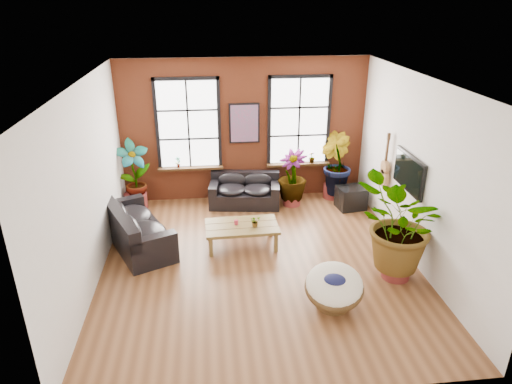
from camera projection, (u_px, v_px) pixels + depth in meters
room at (259, 177)px, 8.35m from camera, size 6.04×6.54×3.54m
sofa_back at (245, 191)px, 11.27m from camera, size 1.80×1.05×0.78m
sofa_left at (134, 228)px, 9.37m from camera, size 1.77×2.40×0.87m
coffee_table at (242, 227)px, 9.36m from camera, size 1.51×0.89×0.57m
papasan_chair at (334, 287)px, 7.53m from camera, size 1.20×1.21×0.73m
poster at (244, 123)px, 11.03m from camera, size 0.74×0.06×0.98m
tv_wall_unit at (401, 172)px, 9.13m from camera, size 0.13×1.86×1.20m
media_box at (351, 198)px, 11.10m from camera, size 0.72×0.63×0.54m
pot_back_left at (136, 201)px, 11.08m from camera, size 0.71×0.71×0.40m
pot_back_right at (333, 191)px, 11.72m from camera, size 0.64×0.64×0.36m
pot_right_wall at (396, 268)px, 8.39m from camera, size 0.64×0.64×0.37m
pot_mid at (292, 199)px, 11.32m from camera, size 0.54×0.54×0.32m
floor_plant_back_left at (134, 172)px, 10.81m from camera, size 0.99×0.87×1.58m
floor_plant_back_right at (335, 164)px, 11.40m from camera, size 1.00×1.07×1.55m
floor_plant_right_wall at (401, 226)px, 8.03m from camera, size 2.13×2.14×1.80m
floor_plant_mid at (292, 175)px, 11.10m from camera, size 0.99×0.99×1.25m
table_plant at (255, 221)px, 9.24m from camera, size 0.26×0.25×0.23m
sill_plant_left at (178, 162)px, 11.18m from camera, size 0.17×0.17×0.27m
sill_plant_right at (312, 157)px, 11.52m from camera, size 0.19×0.19×0.27m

